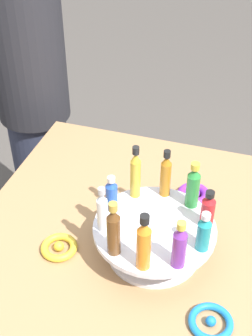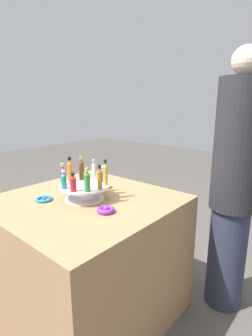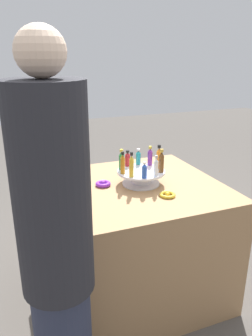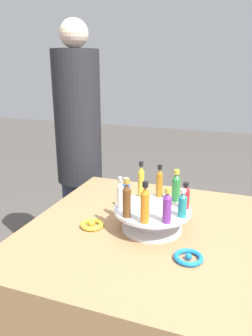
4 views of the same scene
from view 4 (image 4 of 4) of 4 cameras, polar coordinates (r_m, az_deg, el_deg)
The scene contains 16 objects.
party_table at distance 1.49m, azimuth 4.15°, elevation -23.46°, with size 0.95×0.95×0.76m.
display_stand at distance 1.25m, azimuth 4.59°, elevation -8.48°, with size 0.29×0.29×0.09m.
bottle_clear at distance 1.21m, azimuth -1.02°, elevation -4.58°, with size 0.02×0.02×0.12m.
bottle_brown at distance 1.14m, azimuth 0.13°, elevation -5.52°, with size 0.03×0.03×0.14m.
bottle_orange at distance 1.10m, azimuth 3.32°, elevation -6.28°, with size 0.03×0.03×0.15m.
bottle_purple at distance 1.12m, azimuth 7.16°, elevation -6.72°, with size 0.03×0.03×0.12m.
bottle_teal at distance 1.17m, azimuth 9.80°, elevation -6.21°, with size 0.03×0.03×0.10m.
bottle_red at distance 1.24m, azimuth 10.27°, elevation -4.90°, with size 0.03×0.03×0.10m.
bottle_green at distance 1.29m, azimuth 8.72°, elevation -3.23°, with size 0.03×0.03×0.13m.
bottle_amber at distance 1.33m, azimuth 5.85°, elevation -2.47°, with size 0.03×0.03×0.13m.
bottle_gold at distance 1.32m, azimuth 2.63°, elevation -2.22°, with size 0.03×0.03×0.15m.
bottle_blue at distance 1.28m, azimuth 0.03°, elevation -3.91°, with size 0.03×0.03×0.10m.
ribbon_bow_blue at distance 1.11m, azimuth 10.83°, elevation -15.03°, with size 0.10×0.10×0.02m.
ribbon_bow_purple at distance 1.46m, azimuth 9.06°, elevation -6.38°, with size 0.09×0.09×0.03m.
ribbon_bow_gold at distance 1.29m, azimuth -5.95°, elevation -9.77°, with size 0.09×0.09×0.03m.
person_figure at distance 2.02m, azimuth -8.11°, elevation 1.63°, with size 0.27×0.27×1.60m.
Camera 4 is at (-0.29, 1.09, 1.36)m, focal length 35.00 mm.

